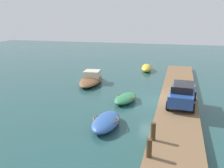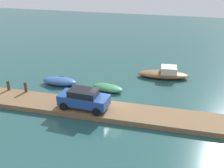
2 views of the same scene
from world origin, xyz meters
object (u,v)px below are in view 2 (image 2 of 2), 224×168
(dinghy_green, at_px, (108,88))
(motorboat_brown, at_px, (164,74))
(mooring_post_west, at_px, (8,85))
(mooring_post_mid_west, at_px, (25,87))
(parked_car, at_px, (84,98))
(rowboat_blue, at_px, (59,81))

(dinghy_green, distance_m, motorboat_brown, 6.61)
(motorboat_brown, height_order, mooring_post_west, mooring_post_west)
(motorboat_brown, relative_size, mooring_post_west, 6.10)
(mooring_post_mid_west, height_order, parked_car, parked_car)
(mooring_post_mid_west, relative_size, parked_car, 0.23)
(motorboat_brown, xyz_separation_m, mooring_post_west, (-13.38, -7.34, 0.41))
(motorboat_brown, xyz_separation_m, mooring_post_mid_west, (-11.65, -7.34, 0.45))
(dinghy_green, xyz_separation_m, rowboat_blue, (-4.96, 0.20, 0.04))
(mooring_post_west, height_order, mooring_post_mid_west, mooring_post_mid_west)
(motorboat_brown, distance_m, mooring_post_west, 15.27)
(mooring_post_west, bearing_deg, rowboat_blue, 40.44)
(dinghy_green, xyz_separation_m, motorboat_brown, (4.85, 4.50, 0.12))
(parked_car, bearing_deg, motorboat_brown, 61.28)
(mooring_post_mid_west, bearing_deg, motorboat_brown, 32.22)
(dinghy_green, height_order, rowboat_blue, rowboat_blue)
(dinghy_green, relative_size, parked_car, 0.79)
(mooring_post_mid_west, xyz_separation_m, parked_car, (6.00, -1.44, 0.36))
(dinghy_green, bearing_deg, rowboat_blue, -171.18)
(dinghy_green, bearing_deg, parked_car, -89.47)
(dinghy_green, bearing_deg, mooring_post_west, -150.45)
(dinghy_green, relative_size, motorboat_brown, 0.60)
(motorboat_brown, distance_m, parked_car, 10.47)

